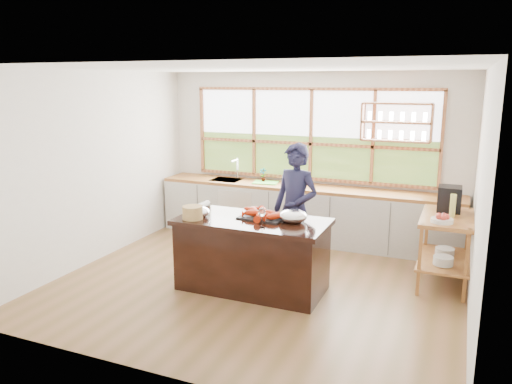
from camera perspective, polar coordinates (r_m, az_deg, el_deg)
The scene contains 18 objects.
ground_plane at distance 6.55m, azimuth 0.27°, elevation -10.32°, with size 5.00×5.00×0.00m, color brown.
room_shell at distance 6.55m, azimuth 2.21°, elevation 5.57°, with size 5.02×4.52×2.71m.
back_counter at distance 8.14m, azimuth 5.40°, elevation -2.39°, with size 4.90×0.63×0.90m.
right_shelf_unit at distance 6.75m, azimuth 20.84°, elevation -5.02°, with size 0.62×1.10×0.90m.
island at distance 6.22m, azimuth -0.44°, elevation -7.12°, with size 1.85×0.90×0.90m.
cook at distance 6.59m, azimuth 4.52°, elevation -2.09°, with size 0.65×0.42×1.77m, color #191935.
potted_plant at distance 8.31m, azimuth 0.81°, elevation 1.96°, with size 0.13×0.08×0.24m, color slate.
cutting_board at distance 8.25m, azimuth 1.10°, elevation 1.10°, with size 0.40×0.30×0.01m, color #5AD042.
espresso_machine at distance 6.90m, azimuth 21.23°, elevation -0.73°, with size 0.29×0.31×0.33m, color black.
wine_bottle at distance 6.62m, azimuth 21.57°, elevation -1.46°, with size 0.07×0.07×0.29m, color #C0C45C.
fruit_bowl at distance 6.34m, azimuth 20.50°, elevation -2.93°, with size 0.26×0.26×0.11m.
slate_board at distance 6.16m, azimuth 0.80°, elevation -2.88°, with size 0.55×0.40×0.02m, color black.
lobster_pile at distance 6.14m, azimuth 0.69°, elevation -2.45°, with size 0.55×0.48×0.08m.
mixing_bowl_left at distance 6.24m, azimuth -6.56°, elevation -2.26°, with size 0.28×0.28×0.14m, color silver.
mixing_bowl_right at distance 5.97m, azimuth 4.27°, elevation -2.77°, with size 0.34×0.34×0.16m, color silver.
wine_glass at distance 5.74m, azimuth 0.69°, elevation -2.44°, with size 0.08×0.08×0.22m.
wicker_basket at distance 6.14m, azimuth -7.25°, elevation -2.35°, with size 0.25×0.25×0.16m, color tan.
parchment_roll at distance 6.64m, azimuth -6.17°, elevation -1.54°, with size 0.08×0.08×0.30m, color silver.
Camera 1 is at (2.31, -5.58, 2.55)m, focal length 35.00 mm.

